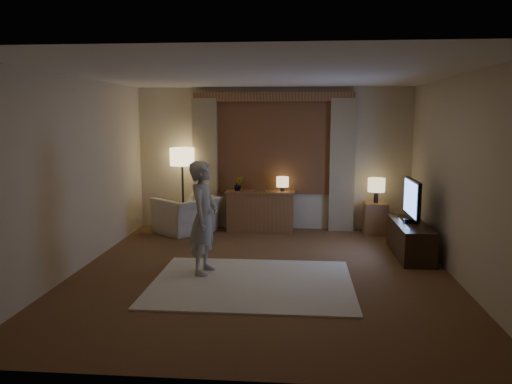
# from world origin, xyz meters

# --- Properties ---
(room) EXTENTS (5.04, 5.54, 2.64)m
(room) POSITION_xyz_m (0.00, 0.50, 1.33)
(room) COLOR brown
(room) RESTS_ON ground
(rug) EXTENTS (2.50, 2.00, 0.02)m
(rug) POSITION_xyz_m (-0.09, -0.43, 0.01)
(rug) COLOR beige
(rug) RESTS_ON floor
(sideboard) EXTENTS (1.20, 0.40, 0.70)m
(sideboard) POSITION_xyz_m (-0.22, 2.50, 0.35)
(sideboard) COLOR brown
(sideboard) RESTS_ON floor
(picture_frame) EXTENTS (0.16, 0.02, 0.20)m
(picture_frame) POSITION_xyz_m (-0.22, 2.50, 0.80)
(picture_frame) COLOR brown
(picture_frame) RESTS_ON sideboard
(plant) EXTENTS (0.17, 0.13, 0.30)m
(plant) POSITION_xyz_m (-0.62, 2.50, 0.85)
(plant) COLOR #999999
(plant) RESTS_ON sideboard
(table_lamp_sideboard) EXTENTS (0.22, 0.22, 0.30)m
(table_lamp_sideboard) POSITION_xyz_m (0.18, 2.50, 0.90)
(table_lamp_sideboard) COLOR black
(table_lamp_sideboard) RESTS_ON sideboard
(floor_lamp) EXTENTS (0.44, 0.44, 1.51)m
(floor_lamp) POSITION_xyz_m (-1.65, 2.50, 1.27)
(floor_lamp) COLOR black
(floor_lamp) RESTS_ON floor
(armchair) EXTENTS (1.29, 1.31, 0.64)m
(armchair) POSITION_xyz_m (-1.53, 2.27, 0.32)
(armchair) COLOR beige
(armchair) RESTS_ON floor
(side_table) EXTENTS (0.40, 0.40, 0.56)m
(side_table) POSITION_xyz_m (1.84, 2.45, 0.28)
(side_table) COLOR brown
(side_table) RESTS_ON floor
(table_lamp_side) EXTENTS (0.30, 0.30, 0.44)m
(table_lamp_side) POSITION_xyz_m (1.84, 2.45, 0.87)
(table_lamp_side) COLOR black
(table_lamp_side) RESTS_ON side_table
(tv_stand) EXTENTS (0.45, 1.40, 0.50)m
(tv_stand) POSITION_xyz_m (2.15, 1.04, 0.25)
(tv_stand) COLOR black
(tv_stand) RESTS_ON floor
(tv) EXTENTS (0.22, 0.91, 0.66)m
(tv) POSITION_xyz_m (2.15, 1.04, 0.86)
(tv) COLOR black
(tv) RESTS_ON tv_stand
(person) EXTENTS (0.43, 0.59, 1.49)m
(person) POSITION_xyz_m (-0.76, -0.08, 0.76)
(person) COLOR #ADA89F
(person) RESTS_ON rug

